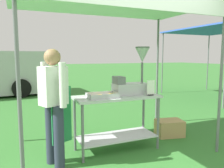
# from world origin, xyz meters

# --- Properties ---
(ground_plane) EXTENTS (70.00, 70.00, 0.00)m
(ground_plane) POSITION_xyz_m (0.00, 6.00, 0.00)
(ground_plane) COLOR #33702D
(stall_canopy) EXTENTS (3.07, 1.90, 2.35)m
(stall_canopy) POSITION_xyz_m (0.08, 1.47, 2.26)
(stall_canopy) COLOR slate
(stall_canopy) RESTS_ON ground
(donut_cart) EXTENTS (1.36, 0.56, 0.89)m
(donut_cart) POSITION_xyz_m (0.08, 1.37, 0.63)
(donut_cart) COLOR #B7B7BC
(donut_cart) RESTS_ON ground
(donut_tray) EXTENTS (0.47, 0.29, 0.07)m
(donut_tray) POSITION_xyz_m (-0.19, 1.32, 0.91)
(donut_tray) COLOR #B7B7BC
(donut_tray) RESTS_ON donut_cart
(donut_fryer) EXTENTS (0.62, 0.28, 0.78)m
(donut_fryer) POSITION_xyz_m (0.40, 1.44, 1.15)
(donut_fryer) COLOR #B7B7BC
(donut_fryer) RESTS_ON donut_cart
(menu_sign) EXTENTS (0.13, 0.05, 0.24)m
(menu_sign) POSITION_xyz_m (0.59, 1.19, 0.99)
(menu_sign) COLOR black
(menu_sign) RESTS_ON donut_cart
(vendor) EXTENTS (0.46, 0.52, 1.61)m
(vendor) POSITION_xyz_m (-0.92, 1.24, 0.90)
(vendor) COLOR #2D3347
(vendor) RESTS_ON ground
(supply_crate) EXTENTS (0.55, 0.45, 0.30)m
(supply_crate) POSITION_xyz_m (1.27, 1.57, 0.15)
(supply_crate) COLOR tan
(supply_crate) RESTS_ON ground
(neighbour_tent) EXTENTS (2.66, 3.21, 2.47)m
(neighbour_tent) POSITION_xyz_m (5.36, 4.27, 2.39)
(neighbour_tent) COLOR slate
(neighbour_tent) RESTS_ON ground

